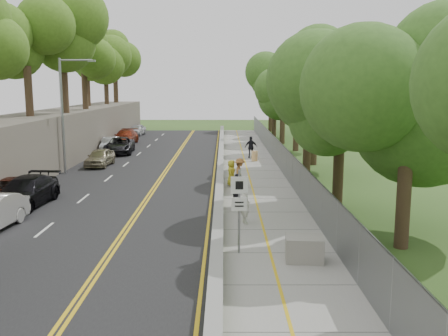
% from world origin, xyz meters
% --- Properties ---
extents(ground, '(140.00, 140.00, 0.00)m').
position_xyz_m(ground, '(0.00, 0.00, 0.00)').
color(ground, '#33511E').
rests_on(ground, ground).
extents(road, '(11.20, 66.00, 0.04)m').
position_xyz_m(road, '(-5.40, 15.00, 0.02)').
color(road, black).
rests_on(road, ground).
extents(sidewalk, '(4.20, 66.00, 0.05)m').
position_xyz_m(sidewalk, '(2.55, 15.00, 0.03)').
color(sidewalk, gray).
rests_on(sidewalk, ground).
extents(jersey_barrier, '(0.42, 66.00, 0.60)m').
position_xyz_m(jersey_barrier, '(0.25, 15.00, 0.30)').
color(jersey_barrier, '#BBEE3B').
rests_on(jersey_barrier, ground).
extents(rock_embankment, '(5.00, 66.00, 4.00)m').
position_xyz_m(rock_embankment, '(-13.50, 15.00, 2.00)').
color(rock_embankment, '#595147').
rests_on(rock_embankment, ground).
extents(chainlink_fence, '(0.04, 66.00, 2.00)m').
position_xyz_m(chainlink_fence, '(4.65, 15.00, 1.00)').
color(chainlink_fence, slate).
rests_on(chainlink_fence, ground).
extents(trees_embankment, '(6.40, 66.00, 13.00)m').
position_xyz_m(trees_embankment, '(-13.00, 15.00, 10.50)').
color(trees_embankment, '#507F21').
rests_on(trees_embankment, rock_embankment).
extents(trees_fenceside, '(7.00, 66.00, 14.00)m').
position_xyz_m(trees_fenceside, '(7.00, 15.00, 7.00)').
color(trees_fenceside, '#47792A').
rests_on(trees_fenceside, ground).
extents(streetlight, '(2.52, 0.22, 8.00)m').
position_xyz_m(streetlight, '(-10.46, 14.00, 4.64)').
color(streetlight, gray).
rests_on(streetlight, ground).
extents(signpost, '(0.62, 0.09, 3.10)m').
position_xyz_m(signpost, '(1.05, -3.02, 1.96)').
color(signpost, gray).
rests_on(signpost, sidewalk).
extents(construction_barrel, '(0.51, 0.51, 0.83)m').
position_xyz_m(construction_barrel, '(3.00, 19.62, 0.47)').
color(construction_barrel, orange).
rests_on(construction_barrel, sidewalk).
extents(concrete_block, '(1.39, 1.10, 0.87)m').
position_xyz_m(concrete_block, '(3.32, -3.83, 0.49)').
color(concrete_block, gray).
rests_on(concrete_block, sidewalk).
extents(car_2, '(2.31, 4.88, 1.34)m').
position_xyz_m(car_2, '(-10.60, 4.64, 0.71)').
color(car_2, '#5B2517').
rests_on(car_2, road).
extents(car_3, '(2.43, 5.24, 1.48)m').
position_xyz_m(car_3, '(-9.65, 4.33, 0.78)').
color(car_3, black).
rests_on(car_3, road).
extents(car_4, '(1.79, 4.03, 1.35)m').
position_xyz_m(car_4, '(-9.00, 17.14, 0.71)').
color(car_4, tan).
rests_on(car_4, road).
extents(car_5, '(1.78, 4.30, 1.38)m').
position_xyz_m(car_5, '(-9.99, 25.21, 0.73)').
color(car_5, silver).
rests_on(car_5, road).
extents(car_6, '(2.83, 5.38, 1.44)m').
position_xyz_m(car_6, '(-9.00, 24.33, 0.76)').
color(car_6, black).
rests_on(car_6, road).
extents(car_7, '(2.14, 5.21, 1.51)m').
position_xyz_m(car_7, '(-9.85, 31.62, 0.79)').
color(car_7, maroon).
rests_on(car_7, road).
extents(car_8, '(1.98, 4.16, 1.37)m').
position_xyz_m(car_8, '(-10.33, 41.24, 0.73)').
color(car_8, silver).
rests_on(car_8, road).
extents(painter_0, '(0.61, 0.85, 1.60)m').
position_xyz_m(painter_0, '(0.95, 9.47, 0.85)').
color(painter_0, gold).
rests_on(painter_0, sidewalk).
extents(painter_1, '(0.54, 0.70, 1.69)m').
position_xyz_m(painter_1, '(1.45, 1.00, 0.90)').
color(painter_1, silver).
rests_on(painter_1, sidewalk).
extents(painter_2, '(0.70, 0.86, 1.69)m').
position_xyz_m(painter_2, '(1.21, 4.15, 0.90)').
color(painter_2, black).
rests_on(painter_2, sidewalk).
extents(painter_3, '(0.71, 1.18, 1.79)m').
position_xyz_m(painter_3, '(1.45, 8.94, 0.95)').
color(painter_3, '#9F6532').
rests_on(painter_3, sidewalk).
extents(person_far, '(1.12, 0.57, 1.84)m').
position_xyz_m(person_far, '(2.80, 21.42, 0.97)').
color(person_far, black).
rests_on(person_far, sidewalk).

